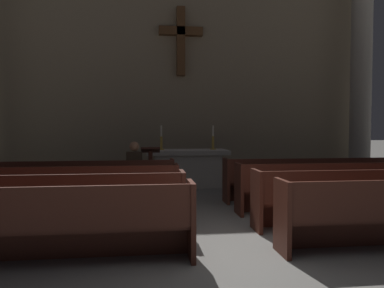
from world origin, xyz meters
TOP-DOWN VIEW (x-y plane):
  - ground_plane at (0.00, 0.00)m, footprint 80.00×80.00m
  - pew_left_row_1 at (-2.49, -0.04)m, footprint 3.89×0.50m
  - pew_left_row_2 at (-2.49, 1.05)m, footprint 3.89×0.50m
  - pew_left_row_3 at (-2.49, 2.14)m, footprint 3.89×0.50m
  - pew_left_row_4 at (-2.49, 3.23)m, footprint 3.89×0.50m
  - pew_right_row_2 at (2.49, 1.05)m, footprint 3.89×0.50m
  - pew_right_row_3 at (2.49, 2.14)m, footprint 3.89×0.50m
  - pew_right_row_4 at (2.49, 3.23)m, footprint 3.89×0.50m
  - column_right_fourth at (5.66, 6.64)m, footprint 0.96×0.96m
  - altar at (0.00, 5.49)m, footprint 2.20×0.90m
  - candlestick_left at (-0.70, 5.49)m, footprint 0.16×0.16m
  - candlestick_right at (0.70, 5.49)m, footprint 0.16×0.16m
  - apse_with_cross at (0.00, 7.59)m, footprint 12.35×0.51m
  - lectern at (-1.01, 4.29)m, footprint 0.44×0.36m
  - lone_worshipper at (-1.35, 3.27)m, footprint 0.32×0.43m

SIDE VIEW (x-z plane):
  - ground_plane at x=0.00m, z-range 0.00..0.00m
  - pew_left_row_1 at x=-2.49m, z-range 0.00..0.95m
  - pew_left_row_2 at x=-2.49m, z-range 0.00..0.95m
  - pew_left_row_3 at x=-2.49m, z-range 0.00..0.95m
  - pew_left_row_4 at x=-2.49m, z-range 0.00..0.95m
  - pew_right_row_2 at x=2.49m, z-range 0.00..0.95m
  - pew_right_row_3 at x=2.49m, z-range 0.00..0.95m
  - pew_right_row_4 at x=2.49m, z-range 0.00..0.95m
  - altar at x=0.00m, z-range 0.03..1.04m
  - lectern at x=-1.01m, z-range -0.03..1.13m
  - lone_worshipper at x=-1.35m, z-range 0.03..1.35m
  - candlestick_left at x=-0.70m, z-range 0.89..1.54m
  - candlestick_right at x=0.70m, z-range 0.89..1.54m
  - column_right_fourth at x=5.66m, z-range -0.09..6.63m
  - apse_with_cross at x=0.00m, z-range 0.00..7.84m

